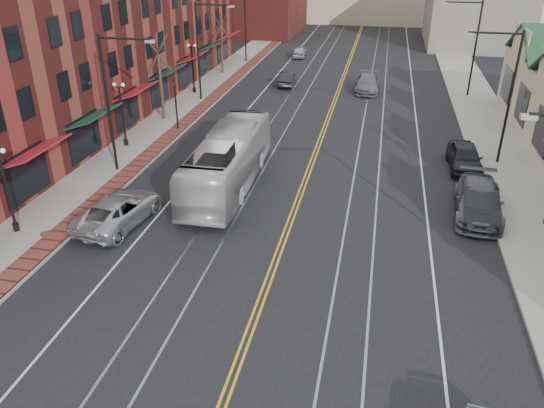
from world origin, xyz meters
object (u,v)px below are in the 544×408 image
at_px(parked_car_d, 465,157).
at_px(parked_car_b, 479,203).
at_px(parked_car_c, 478,201).
at_px(transit_bus, 228,160).
at_px(parked_suv, 119,210).

bearing_deg(parked_car_d, parked_car_b, -91.54).
height_order(parked_car_b, parked_car_d, parked_car_b).
bearing_deg(parked_car_b, parked_car_c, 94.27).
xyz_separation_m(transit_bus, parked_car_c, (13.50, -0.82, -0.76)).
xyz_separation_m(parked_car_b, parked_car_c, (0.00, 0.27, 0.03)).
bearing_deg(transit_bus, parked_car_d, -159.22).
xyz_separation_m(parked_suv, parked_car_b, (17.63, 4.34, 0.04)).
xyz_separation_m(parked_suv, parked_car_d, (17.63, 10.76, 0.03)).
xyz_separation_m(parked_suv, parked_car_c, (17.63, 4.61, 0.07)).
xyz_separation_m(transit_bus, parked_car_b, (13.50, -1.09, -0.79)).
height_order(parked_car_c, parked_car_d, parked_car_c).
relative_size(transit_bus, parked_car_b, 2.38).
bearing_deg(parked_car_b, parked_car_d, 94.27).
bearing_deg(parked_suv, parked_car_b, -158.59).
relative_size(transit_bus, parked_suv, 2.10).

